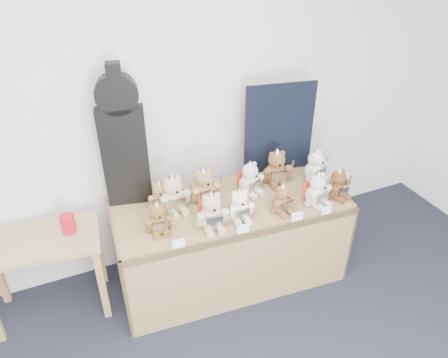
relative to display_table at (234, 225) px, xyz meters
name	(u,v)px	position (x,y,z in m)	size (l,w,h in m)	color
room_shell	(190,86)	(-0.09, 0.57, 0.91)	(6.00, 6.00, 6.00)	white
display_table	(234,225)	(0.00, 0.00, 0.00)	(1.79, 0.86, 0.73)	olive
side_table	(41,253)	(-1.34, 0.28, -0.02)	(0.86, 0.55, 0.68)	#9E8055
guitar_case	(123,139)	(-0.66, 0.40, 0.67)	(0.33, 0.16, 1.05)	black
navy_board	(279,129)	(0.55, 0.35, 0.53)	(0.56, 0.02, 0.75)	black
red_cup	(68,224)	(-1.13, 0.28, 0.17)	(0.10, 0.10, 0.13)	red
teddy_front_far_left	(158,219)	(-0.57, -0.03, 0.26)	(0.21, 0.17, 0.26)	brown
teddy_front_left	(212,212)	(-0.22, -0.12, 0.28)	(0.25, 0.22, 0.31)	beige
teddy_front_centre	(240,206)	(-0.02, -0.12, 0.26)	(0.22, 0.19, 0.27)	white
teddy_front_right	(282,200)	(0.30, -0.17, 0.26)	(0.21, 0.18, 0.25)	brown
teddy_front_far_right	(317,191)	(0.58, -0.18, 0.27)	(0.24, 0.22, 0.29)	silver
teddy_front_end	(338,185)	(0.77, -0.17, 0.26)	(0.22, 0.20, 0.26)	brown
teddy_back_left	(174,195)	(-0.40, 0.17, 0.28)	(0.26, 0.22, 0.32)	#C7B891
teddy_back_centre_left	(204,187)	(-0.16, 0.18, 0.28)	(0.25, 0.21, 0.31)	tan
teddy_back_centre_right	(250,179)	(0.20, 0.15, 0.27)	(0.24, 0.22, 0.29)	silver
teddy_back_right	(276,168)	(0.45, 0.19, 0.28)	(0.26, 0.22, 0.31)	brown
teddy_back_end	(315,167)	(0.76, 0.11, 0.27)	(0.24, 0.23, 0.29)	white
teddy_back_far_left	(160,196)	(-0.48, 0.24, 0.25)	(0.20, 0.17, 0.24)	#A4784C
entry_card_a	(179,243)	(-0.50, -0.24, 0.19)	(0.09, 0.00, 0.06)	white
entry_card_b	(243,229)	(-0.06, -0.27, 0.19)	(0.08, 0.00, 0.06)	white
entry_card_c	(297,216)	(0.34, -0.30, 0.19)	(0.09, 0.00, 0.07)	white
entry_card_d	(327,210)	(0.58, -0.32, 0.19)	(0.08, 0.00, 0.06)	white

